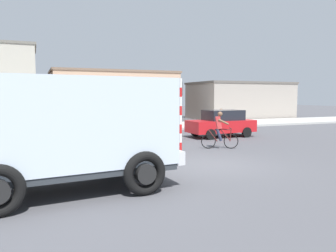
% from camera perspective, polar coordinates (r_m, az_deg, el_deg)
% --- Properties ---
extents(ground_plane, '(120.00, 120.00, 0.00)m').
position_cam_1_polar(ground_plane, '(11.83, 7.47, -6.73)').
color(ground_plane, '#4C4C51').
extents(sidewalk_far, '(80.00, 5.00, 0.16)m').
position_cam_1_polar(sidewalk_far, '(24.70, -8.70, -0.29)').
color(sidewalk_far, '#ADADA8').
rests_on(sidewalk_far, ground).
extents(truck_foreground, '(5.63, 3.20, 2.90)m').
position_cam_1_polar(truck_foreground, '(8.74, -17.04, -0.10)').
color(truck_foreground, silver).
rests_on(truck_foreground, ground).
extents(cyclist, '(1.61, 0.77, 1.72)m').
position_cam_1_polar(cyclist, '(15.39, 8.93, -0.71)').
color(cyclist, black).
rests_on(cyclist, ground).
extents(traffic_light_pole, '(0.24, 0.43, 3.20)m').
position_cam_1_polar(traffic_light_pole, '(14.42, 2.08, 3.75)').
color(traffic_light_pole, red).
rests_on(traffic_light_pole, ground).
extents(car_red_near, '(4.06, 1.99, 1.60)m').
position_cam_1_polar(car_red_near, '(19.84, 9.24, 0.48)').
color(car_red_near, red).
rests_on(car_red_near, ground).
extents(pedestrian_near_kerb, '(0.34, 0.22, 1.62)m').
position_cam_1_polar(pedestrian_near_kerb, '(21.58, 9.15, 0.95)').
color(pedestrian_near_kerb, '#2D334C').
rests_on(pedestrian_near_kerb, ground).
extents(building_mid_block, '(11.52, 6.63, 4.74)m').
position_cam_1_polar(building_mid_block, '(32.28, -9.43, 5.07)').
color(building_mid_block, tan).
rests_on(building_mid_block, ground).
extents(building_corner_right, '(10.13, 6.39, 3.85)m').
position_cam_1_polar(building_corner_right, '(36.16, 12.30, 4.33)').
color(building_corner_right, '#9E9389').
rests_on(building_corner_right, ground).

